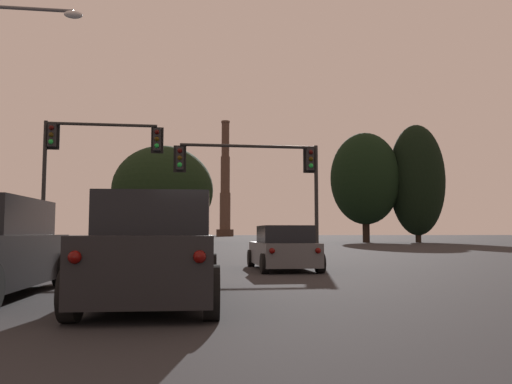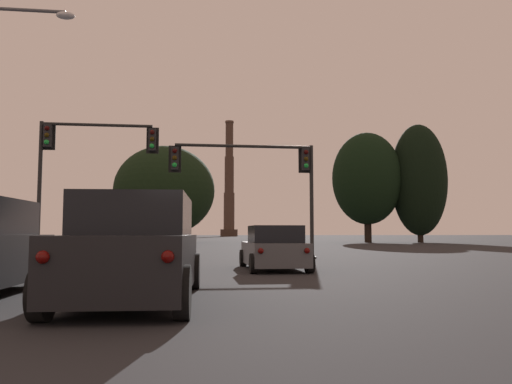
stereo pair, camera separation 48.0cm
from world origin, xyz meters
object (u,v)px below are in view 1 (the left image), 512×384
at_px(traffic_light_overhead_right, 267,170).
at_px(traffic_light_overhead_left, 84,154).
at_px(suv_center_lane_second, 158,250).
at_px(hatchback_right_lane_front, 283,249).
at_px(smokestack, 225,191).

height_order(traffic_light_overhead_right, traffic_light_overhead_left, traffic_light_overhead_left).
bearing_deg(traffic_light_overhead_right, traffic_light_overhead_left, 175.68).
relative_size(suv_center_lane_second, hatchback_right_lane_front, 1.21).
xyz_separation_m(hatchback_right_lane_front, traffic_light_overhead_right, (0.57, 6.75, 3.49)).
bearing_deg(smokestack, traffic_light_overhead_left, -96.63).
xyz_separation_m(traffic_light_overhead_right, traffic_light_overhead_left, (-8.42, 0.64, 0.68)).
xyz_separation_m(suv_center_lane_second, traffic_light_overhead_right, (4.19, 13.94, 3.25)).
xyz_separation_m(suv_center_lane_second, smokestack, (13.87, 170.27, 15.65)).
relative_size(hatchback_right_lane_front, traffic_light_overhead_left, 0.65).
bearing_deg(hatchback_right_lane_front, traffic_light_overhead_left, 136.96).
distance_m(suv_center_lane_second, traffic_light_overhead_right, 14.92).
relative_size(suv_center_lane_second, smokestack, 0.12).
relative_size(traffic_light_overhead_right, smokestack, 0.16).
bearing_deg(suv_center_lane_second, traffic_light_overhead_left, 108.75).
bearing_deg(suv_center_lane_second, hatchback_right_lane_front, 65.89).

